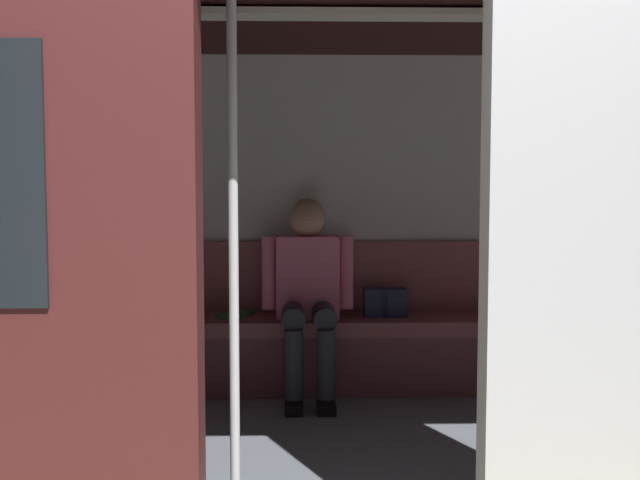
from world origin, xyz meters
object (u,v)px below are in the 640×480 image
object	(u,v)px
train_car	(318,141)
book	(235,315)
bench_seat	(322,335)
handbag	(385,302)
person_seated	(308,283)
grab_pole_door	(233,250)

from	to	relation	value
train_car	book	xyz separation A→B (m)	(0.49, -1.13, -0.99)
book	bench_seat	bearing A→B (deg)	-161.02
bench_seat	book	world-z (taller)	book
bench_seat	handbag	world-z (taller)	handbag
person_seated	handbag	world-z (taller)	person_seated
bench_seat	book	size ratio (longest dim) A/B	12.79
person_seated	handbag	distance (m)	0.51
book	person_seated	bearing A→B (deg)	-168.70
bench_seat	handbag	distance (m)	0.44
train_car	person_seated	bearing A→B (deg)	-87.86
person_seated	handbag	xyz separation A→B (m)	(-0.48, -0.13, -0.14)
book	grab_pole_door	xyz separation A→B (m)	(-0.17, 1.92, 0.56)
bench_seat	handbag	xyz separation A→B (m)	(-0.39, -0.08, 0.19)
bench_seat	grab_pole_door	world-z (taller)	grab_pole_door
book	grab_pole_door	world-z (taller)	grab_pole_door
train_car	book	bearing A→B (deg)	-66.78
grab_pole_door	bench_seat	bearing A→B (deg)	-101.06
book	handbag	bearing A→B (deg)	-153.59
handbag	grab_pole_door	bearing A→B (deg)	68.67
train_car	handbag	size ratio (longest dim) A/B	24.62
person_seated	book	world-z (taller)	person_seated
handbag	book	xyz separation A→B (m)	(0.92, 0.02, -0.07)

